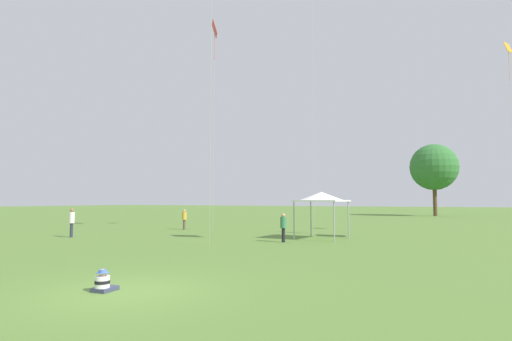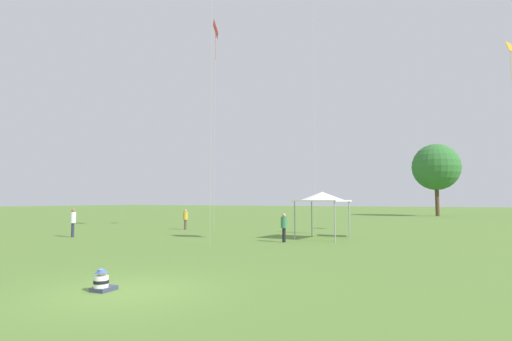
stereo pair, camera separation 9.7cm
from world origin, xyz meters
TOP-DOWN VIEW (x-y plane):
  - ground_plane at (0.00, 0.00)m, footprint 300.00×300.00m
  - seated_toddler at (-0.53, -0.24)m, footprint 0.48×0.57m
  - person_standing_0 at (-13.75, 9.15)m, footprint 0.41×0.41m
  - person_standing_1 at (-1.23, 12.40)m, footprint 0.35×0.35m
  - person_standing_2 at (-11.63, 17.41)m, footprint 0.47×0.47m
  - canopy_tent at (0.03, 15.04)m, footprint 2.83×2.83m
  - kite_5 at (10.24, 22.09)m, footprint 0.57×0.75m
  - kite_6 at (-9.18, 17.65)m, footprint 0.96×1.12m
  - distant_tree_0 at (3.80, 55.92)m, footprint 6.71×6.71m

SIDE VIEW (x-z plane):
  - ground_plane at x=0.00m, z-range 0.00..0.00m
  - seated_toddler at x=-0.53m, z-range -0.06..0.48m
  - person_standing_1 at x=-1.23m, z-range 0.14..1.67m
  - person_standing_2 at x=-11.63m, z-range 0.14..1.67m
  - person_standing_0 at x=-13.75m, z-range 0.18..1.91m
  - canopy_tent at x=0.03m, z-range 1.06..3.77m
  - distant_tree_0 at x=3.80m, z-range 1.84..12.28m
  - kite_5 at x=10.24m, z-range 5.04..17.33m
  - kite_6 at x=-9.18m, z-range 6.87..22.78m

